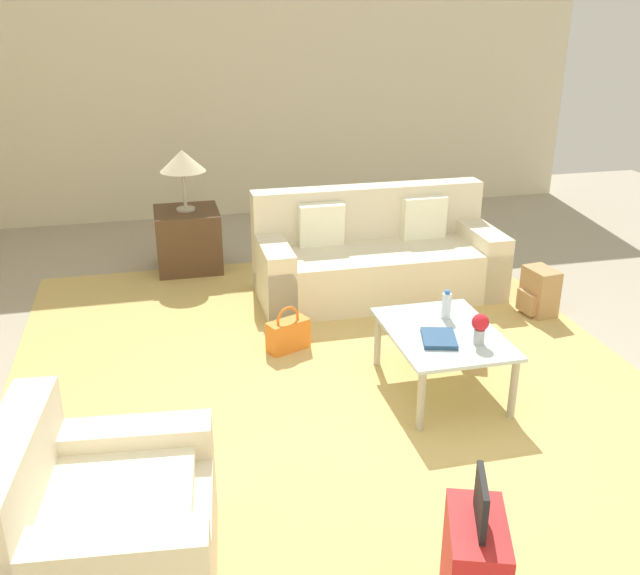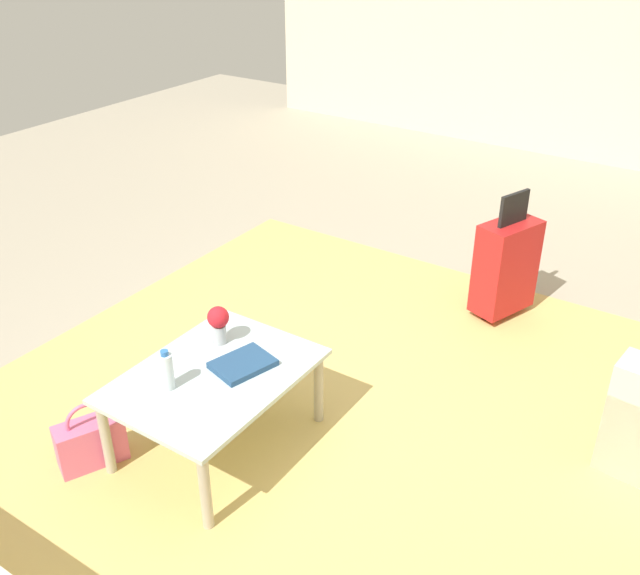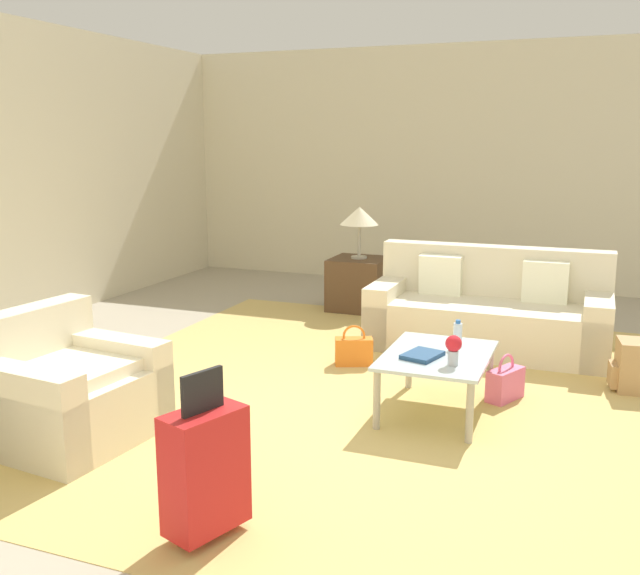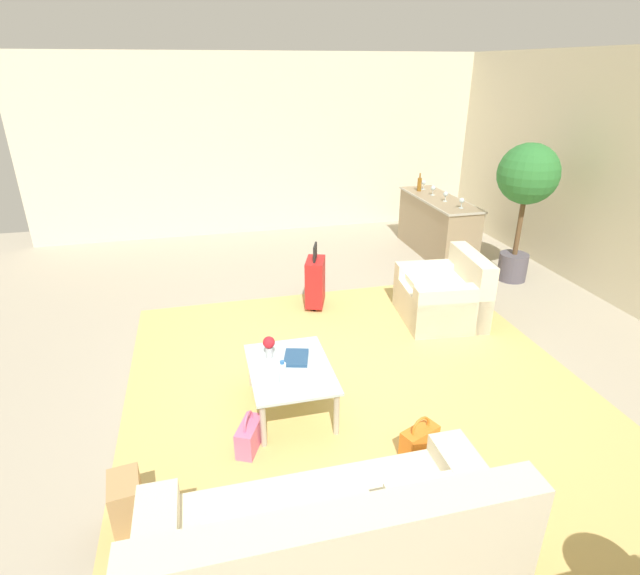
# 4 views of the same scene
# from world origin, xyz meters

# --- Properties ---
(ground_plane) EXTENTS (12.00, 12.00, 0.00)m
(ground_plane) POSITION_xyz_m (0.00, 0.00, 0.00)
(ground_plane) COLOR #A89E89
(wall_left) EXTENTS (0.12, 8.00, 3.10)m
(wall_left) POSITION_xyz_m (-5.06, 0.00, 1.55)
(wall_left) COLOR beige
(wall_left) RESTS_ON ground
(area_rug) EXTENTS (5.20, 4.40, 0.01)m
(area_rug) POSITION_xyz_m (0.60, 0.20, 0.00)
(area_rug) COLOR tan
(area_rug) RESTS_ON ground
(coffee_table) EXTENTS (0.97, 0.72, 0.44)m
(coffee_table) POSITION_xyz_m (0.40, -0.50, 0.38)
(coffee_table) COLOR silver
(coffee_table) RESTS_ON ground
(water_bottle) EXTENTS (0.06, 0.06, 0.20)m
(water_bottle) POSITION_xyz_m (0.60, -0.60, 0.53)
(water_bottle) COLOR silver
(water_bottle) RESTS_ON coffee_table
(coffee_table_book) EXTENTS (0.33, 0.28, 0.03)m
(coffee_table_book) POSITION_xyz_m (0.28, -0.42, 0.45)
(coffee_table_book) COLOR navy
(coffee_table_book) RESTS_ON coffee_table
(flower_vase) EXTENTS (0.11, 0.11, 0.21)m
(flower_vase) POSITION_xyz_m (0.18, -0.65, 0.56)
(flower_vase) COLOR #B2B7BC
(flower_vase) RESTS_ON coffee_table
(suitcase_red) EXTENTS (0.45, 0.34, 0.85)m
(suitcase_red) POSITION_xyz_m (-1.60, 0.20, 0.36)
(suitcase_red) COLOR red
(suitcase_red) RESTS_ON ground
(handbag_pink) EXTENTS (0.35, 0.26, 0.36)m
(handbag_pink) POSITION_xyz_m (0.84, -0.93, 0.13)
(handbag_pink) COLOR pink
(handbag_pink) RESTS_ON ground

